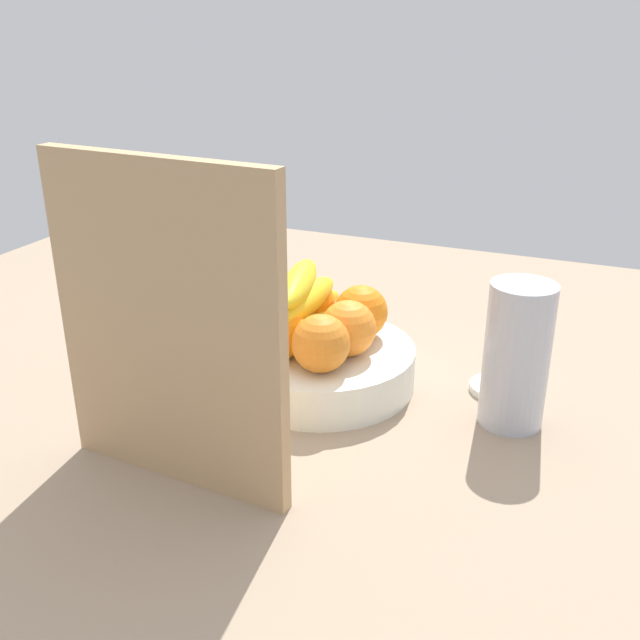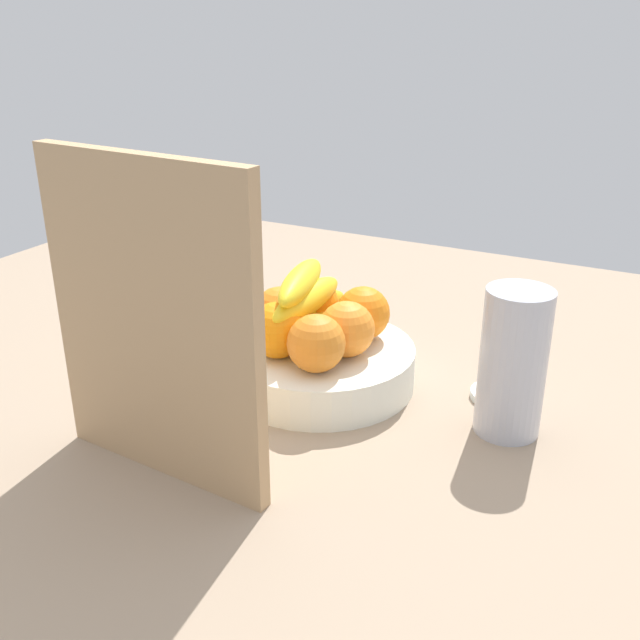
% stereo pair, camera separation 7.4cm
% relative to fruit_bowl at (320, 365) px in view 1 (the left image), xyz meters
% --- Properties ---
extents(ground_plane, '(1.80, 1.40, 0.03)m').
position_rel_fruit_bowl_xyz_m(ground_plane, '(-0.03, -0.01, -0.04)').
color(ground_plane, gray).
extents(fruit_bowl, '(0.26, 0.26, 0.06)m').
position_rel_fruit_bowl_xyz_m(fruit_bowl, '(0.00, 0.00, 0.00)').
color(fruit_bowl, white).
rests_on(fruit_bowl, ground_plane).
extents(orange_front_left, '(0.08, 0.08, 0.08)m').
position_rel_fruit_bowl_xyz_m(orange_front_left, '(-0.04, 0.01, 0.07)').
color(orange_front_left, orange).
rests_on(orange_front_left, fruit_bowl).
extents(orange_front_right, '(0.08, 0.08, 0.08)m').
position_rel_fruit_bowl_xyz_m(orange_front_right, '(-0.04, -0.05, 0.07)').
color(orange_front_right, orange).
rests_on(orange_front_right, fruit_bowl).
extents(orange_center, '(0.08, 0.08, 0.08)m').
position_rel_fruit_bowl_xyz_m(orange_center, '(0.04, -0.05, 0.07)').
color(orange_center, orange).
rests_on(orange_center, fruit_bowl).
extents(orange_back_left, '(0.08, 0.08, 0.08)m').
position_rel_fruit_bowl_xyz_m(orange_back_left, '(0.06, 0.00, 0.07)').
color(orange_back_left, orange).
rests_on(orange_back_left, fruit_bowl).
extents(orange_back_right, '(0.08, 0.08, 0.08)m').
position_rel_fruit_bowl_xyz_m(orange_back_right, '(0.04, 0.05, 0.07)').
color(orange_back_right, orange).
rests_on(orange_back_right, fruit_bowl).
extents(orange_top_stack, '(0.08, 0.08, 0.08)m').
position_rel_fruit_bowl_xyz_m(orange_top_stack, '(-0.03, 0.07, 0.07)').
color(orange_top_stack, orange).
rests_on(orange_top_stack, fruit_bowl).
extents(banana_bunch, '(0.14, 0.18, 0.11)m').
position_rel_fruit_bowl_xyz_m(banana_bunch, '(0.03, -0.01, 0.08)').
color(banana_bunch, yellow).
rests_on(banana_bunch, fruit_bowl).
extents(cutting_board, '(0.28, 0.04, 0.36)m').
position_rel_fruit_bowl_xyz_m(cutting_board, '(0.06, 0.27, 0.15)').
color(cutting_board, tan).
rests_on(cutting_board, ground_plane).
extents(thermos_tumbler, '(0.08, 0.08, 0.19)m').
position_rel_fruit_bowl_xyz_m(thermos_tumbler, '(-0.26, 0.00, 0.07)').
color(thermos_tumbler, '#B3B8C6').
rests_on(thermos_tumbler, ground_plane).
extents(jar_lid, '(0.08, 0.08, 0.01)m').
position_rel_fruit_bowl_xyz_m(jar_lid, '(-0.24, -0.07, -0.02)').
color(jar_lid, white).
rests_on(jar_lid, ground_plane).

